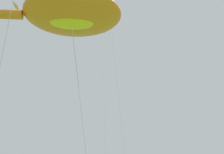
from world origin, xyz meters
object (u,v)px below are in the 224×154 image
at_px(big_show_kite, 68,14).
at_px(small_kite_bird_shape, 9,19).
at_px(small_kite_stunt_black, 111,30).
at_px(small_kite_triangle_green, 103,49).

xyz_separation_m(big_show_kite, small_kite_bird_shape, (3.78, 11.23, 7.26)).
relative_size(big_show_kite, small_kite_stunt_black, 0.48).
height_order(big_show_kite, small_kite_stunt_black, small_kite_stunt_black).
bearing_deg(small_kite_bird_shape, big_show_kite, -42.10).
bearing_deg(small_kite_bird_shape, small_kite_stunt_black, 35.60).
relative_size(small_kite_stunt_black, small_kite_bird_shape, 1.18).
distance_m(small_kite_stunt_black, small_kite_bird_shape, 11.03).
bearing_deg(small_kite_bird_shape, small_kite_triangle_green, 53.59).
height_order(small_kite_stunt_black, small_kite_triangle_green, small_kite_triangle_green).
height_order(small_kite_triangle_green, small_kite_bird_shape, small_kite_triangle_green).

